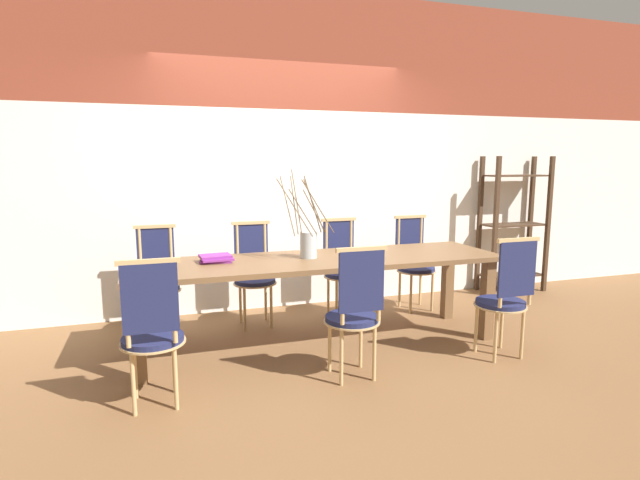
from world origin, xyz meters
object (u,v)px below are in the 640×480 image
(chair_far_center, at_px, (342,265))
(shelving_rack, at_px, (513,225))
(chair_near_center, at_px, (505,295))
(book_stack, at_px, (216,258))
(vase_centerpiece, at_px, (308,242))
(dining_table, at_px, (320,269))

(chair_far_center, bearing_deg, shelving_rack, -172.92)
(shelving_rack, bearing_deg, chair_near_center, -130.19)
(chair_far_center, xyz_separation_m, book_stack, (-1.29, -0.60, 0.26))
(vase_centerpiece, distance_m, book_stack, 0.74)
(chair_far_center, relative_size, vase_centerpiece, 1.34)
(chair_far_center, bearing_deg, dining_table, 56.87)
(chair_near_center, relative_size, vase_centerpiece, 1.34)
(chair_near_center, height_order, chair_far_center, same)
(chair_near_center, distance_m, chair_far_center, 1.63)
(dining_table, xyz_separation_m, shelving_rack, (2.70, 0.99, 0.13))
(chair_near_center, relative_size, chair_far_center, 1.00)
(vase_centerpiece, bearing_deg, book_stack, 174.26)
(dining_table, bearing_deg, book_stack, 172.25)
(vase_centerpiece, bearing_deg, chair_far_center, 50.56)
(book_stack, xyz_separation_m, shelving_rack, (3.52, 0.88, 0.02))
(vase_centerpiece, distance_m, shelving_rack, 2.95)
(book_stack, distance_m, shelving_rack, 3.63)
(chair_near_center, xyz_separation_m, book_stack, (-2.09, 0.82, 0.26))
(chair_near_center, xyz_separation_m, chair_far_center, (-0.80, 1.42, 0.00))
(chair_near_center, bearing_deg, vase_centerpiece, 151.07)
(chair_near_center, bearing_deg, chair_far_center, 119.43)
(chair_far_center, bearing_deg, vase_centerpiece, 50.56)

